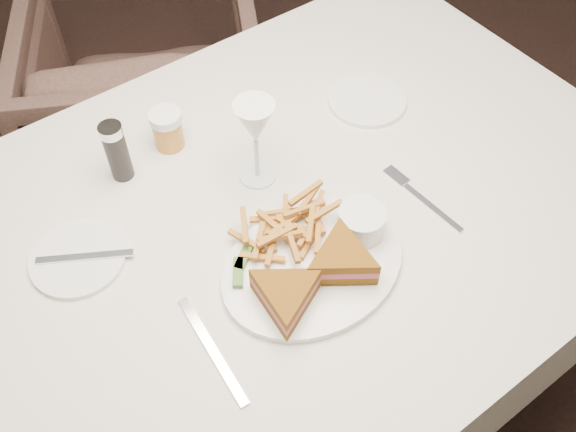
{
  "coord_description": "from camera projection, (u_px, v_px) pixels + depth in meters",
  "views": [
    {
      "loc": [
        -0.5,
        -0.93,
        1.64
      ],
      "look_at": [
        -0.15,
        -0.38,
        0.8
      ],
      "focal_mm": 40.0,
      "sensor_mm": 36.0,
      "label": 1
    }
  ],
  "objects": [
    {
      "name": "table",
      "position": [
        276.0,
        318.0,
        1.43
      ],
      "size": [
        1.46,
        1.03,
        0.75
      ],
      "primitive_type": "cube",
      "rotation": [
        0.0,
        0.0,
        0.07
      ],
      "color": "silver",
      "rests_on": "ground"
    },
    {
      "name": "ground",
      "position": [
        263.0,
        271.0,
        1.95
      ],
      "size": [
        5.0,
        5.0,
        0.0
      ],
      "primitive_type": "plane",
      "color": "black",
      "rests_on": "ground"
    },
    {
      "name": "chair_far",
      "position": [
        149.0,
        87.0,
        1.95
      ],
      "size": [
        0.86,
        0.84,
        0.69
      ],
      "primitive_type": "imported",
      "rotation": [
        0.0,
        0.0,
        2.72
      ],
      "color": "#4C352E",
      "rests_on": "ground"
    },
    {
      "name": "table_setting",
      "position": [
        282.0,
        222.0,
        1.07
      ],
      "size": [
        0.8,
        0.58,
        0.18
      ],
      "color": "white",
      "rests_on": "table"
    }
  ]
}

